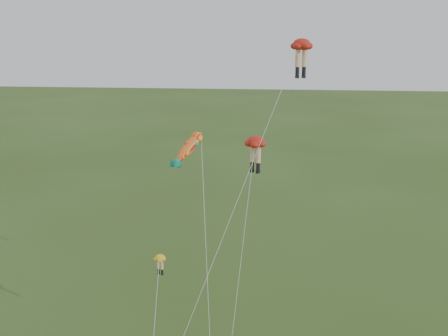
{
  "coord_description": "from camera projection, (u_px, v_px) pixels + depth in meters",
  "views": [
    {
      "loc": [
        4.88,
        -28.02,
        22.79
      ],
      "look_at": [
        1.92,
        6.0,
        12.8
      ],
      "focal_mm": 40.0,
      "sensor_mm": 36.0,
      "label": 1
    }
  ],
  "objects": [
    {
      "name": "legs_kite_red_high",
      "position": [
        300.0,
        51.0,
        36.02
      ],
      "size": [
        9.81,
        12.93,
        21.7
      ],
      "rotation": [
        0.0,
        0.0,
        0.27
      ],
      "color": "#B51E12",
      "rests_on": "ground"
    },
    {
      "name": "legs_kite_yellow",
      "position": [
        159.0,
        268.0,
        33.25
      ],
      "size": [
        1.04,
        6.86,
        7.85
      ],
      "rotation": [
        0.0,
        0.0,
        -0.24
      ],
      "color": "yellow",
      "rests_on": "ground"
    },
    {
      "name": "legs_kite_red_mid",
      "position": [
        255.0,
        147.0,
        35.59
      ],
      "size": [
        2.63,
        9.32,
        15.03
      ],
      "rotation": [
        0.0,
        0.0,
        -0.45
      ],
      "color": "#B51E12",
      "rests_on": "ground"
    },
    {
      "name": "fish_kite",
      "position": [
        190.0,
        148.0,
        34.36
      ],
      "size": [
        3.44,
        7.6,
        15.72
      ],
      "rotation": [
        0.61,
        0.0,
        -0.65
      ],
      "color": "#F6AC1F",
      "rests_on": "ground"
    }
  ]
}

